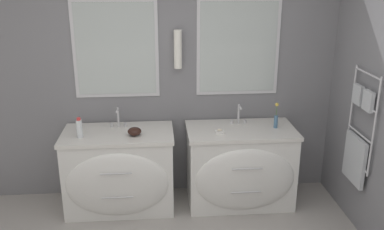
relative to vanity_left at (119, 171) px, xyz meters
The scene contains 9 objects.
wall_back 1.11m from the vanity_left, 35.97° to the left, with size 5.11×0.16×2.60m.
vanity_left is the anchor object (origin of this frame).
vanity_right 1.25m from the vanity_left, ahead, with size 1.11×0.68×0.83m.
faucet_left 0.54m from the vanity_left, 90.00° to the left, with size 0.17×0.13×0.21m.
faucet_right 1.36m from the vanity_left, ahead, with size 0.17×0.13×0.21m.
toiletry_bottle 0.61m from the vanity_left, behind, with size 0.06×0.06×0.20m.
amenity_bowl 0.48m from the vanity_left, 17.00° to the right, with size 0.13×0.13×0.08m.
flower_vase 1.68m from the vanity_left, ahead, with size 0.04×0.04×0.27m.
soap_dish 1.10m from the vanity_left, ahead, with size 0.09×0.06×0.04m.
Camera 1 is at (-0.12, -2.42, 2.37)m, focal length 40.00 mm.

